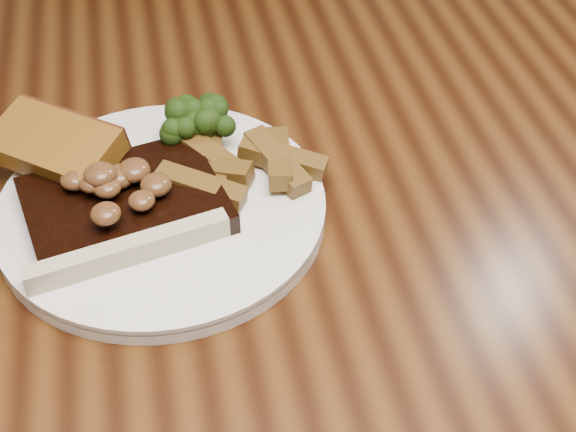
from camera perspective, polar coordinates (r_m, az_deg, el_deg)
name	(u,v)px	position (r m, az deg, el deg)	size (l,w,h in m)	color
dining_table	(283,302)	(0.72, -0.39, -6.15)	(1.60, 0.90, 0.75)	#45260D
chair_far	(208,88)	(1.33, -5.73, 9.07)	(0.51, 0.51, 0.84)	black
plate	(163,210)	(0.67, -8.91, 0.41)	(0.27, 0.27, 0.01)	white
steak	(125,207)	(0.65, -11.50, 0.65)	(0.15, 0.12, 0.02)	black
steak_bone	(130,255)	(0.62, -11.21, -2.71)	(0.16, 0.01, 0.02)	#B9AF8F
mushroom_pile	(114,184)	(0.64, -12.29, 2.25)	(0.07, 0.07, 0.03)	brown
garlic_bread	(59,164)	(0.71, -15.99, 3.57)	(0.11, 0.06, 0.02)	#845E18
potato_wedges	(244,168)	(0.68, -3.17, 3.44)	(0.10, 0.10, 0.02)	brown
broccoli_cluster	(193,126)	(0.71, -6.76, 6.34)	(0.07, 0.07, 0.04)	#20370C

